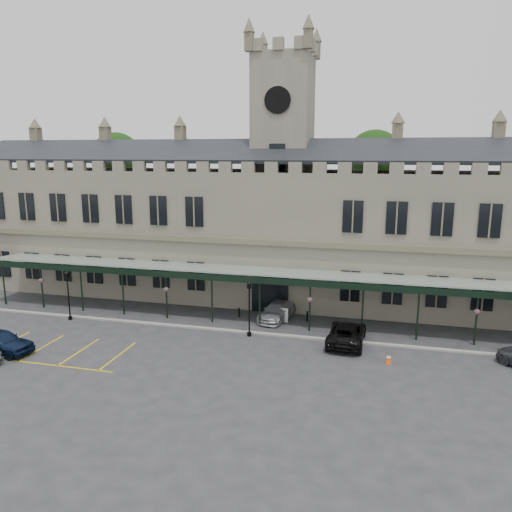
% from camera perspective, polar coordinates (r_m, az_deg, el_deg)
% --- Properties ---
extents(ground, '(140.00, 140.00, 0.00)m').
position_cam_1_polar(ground, '(33.91, -2.55, -12.02)').
color(ground, '#2D2D30').
extents(station_building, '(60.00, 10.36, 17.30)m').
position_cam_1_polar(station_building, '(47.03, 2.97, 2.95)').
color(station_building, '#686457').
rests_on(station_building, ground).
extents(clock_tower, '(5.60, 5.60, 24.80)m').
position_cam_1_polar(clock_tower, '(46.56, 3.08, 11.07)').
color(clock_tower, '#686457').
rests_on(clock_tower, ground).
extents(canopy, '(50.00, 4.10, 4.30)m').
position_cam_1_polar(canopy, '(39.86, 0.52, -4.65)').
color(canopy, '#8C9E93').
rests_on(canopy, ground).
extents(kerb, '(60.00, 0.40, 0.12)m').
position_cam_1_polar(kerb, '(38.79, -0.18, -8.77)').
color(kerb, gray).
rests_on(kerb, ground).
extents(parking_markings, '(16.00, 6.00, 0.01)m').
position_cam_1_polar(parking_markings, '(38.89, -23.72, -9.85)').
color(parking_markings, gold).
rests_on(parking_markings, ground).
extents(tree_behind_left, '(6.00, 6.00, 16.00)m').
position_cam_1_polar(tree_behind_left, '(62.88, -15.63, 10.58)').
color(tree_behind_left, '#332314').
rests_on(tree_behind_left, ground).
extents(tree_behind_mid, '(6.00, 6.00, 16.00)m').
position_cam_1_polar(tree_behind_mid, '(54.69, 13.36, 10.57)').
color(tree_behind_mid, '#332314').
rests_on(tree_behind_mid, ground).
extents(lamp_post_left, '(0.40, 0.40, 4.27)m').
position_cam_1_polar(lamp_post_left, '(43.94, -20.69, -3.69)').
color(lamp_post_left, black).
rests_on(lamp_post_left, ground).
extents(lamp_post_mid, '(0.42, 0.42, 4.40)m').
position_cam_1_polar(lamp_post_mid, '(37.50, -0.78, -5.39)').
color(lamp_post_mid, black).
rests_on(lamp_post_mid, ground).
extents(traffic_cone, '(0.42, 0.42, 0.66)m').
position_cam_1_polar(traffic_cone, '(34.70, 14.93, -11.28)').
color(traffic_cone, '#FE5208').
rests_on(traffic_cone, ground).
extents(sign_board, '(0.69, 0.08, 1.18)m').
position_cam_1_polar(sign_board, '(41.17, 3.19, -6.79)').
color(sign_board, black).
rests_on(sign_board, ground).
extents(bollard_left, '(0.15, 0.15, 0.83)m').
position_cam_1_polar(bollard_left, '(42.35, -1.94, -6.48)').
color(bollard_left, black).
rests_on(bollard_left, ground).
extents(bollard_right, '(0.15, 0.15, 0.87)m').
position_cam_1_polar(bollard_right, '(41.58, 5.88, -6.86)').
color(bollard_right, black).
rests_on(bollard_right, ground).
extents(car_left_a, '(5.01, 2.33, 1.66)m').
position_cam_1_polar(car_left_a, '(39.26, -27.24, -8.68)').
color(car_left_a, black).
rests_on(car_left_a, ground).
extents(car_taxi, '(2.93, 5.17, 1.41)m').
position_cam_1_polar(car_taxi, '(41.83, 2.44, -6.29)').
color(car_taxi, '#A6A9AE').
rests_on(car_taxi, ground).
extents(car_van, '(2.70, 5.58, 1.53)m').
position_cam_1_polar(car_van, '(37.32, 10.32, -8.66)').
color(car_van, black).
rests_on(car_van, ground).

